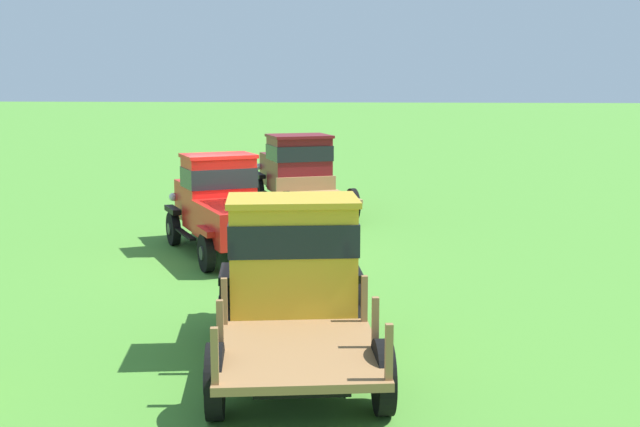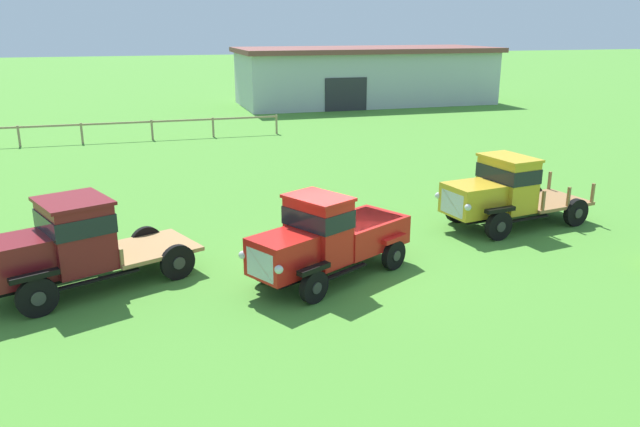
{
  "view_description": "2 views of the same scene",
  "coord_description": "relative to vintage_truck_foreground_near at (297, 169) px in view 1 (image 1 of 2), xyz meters",
  "views": [
    {
      "loc": [
        17.01,
        3.36,
        3.83
      ],
      "look_at": [
        0.2,
        1.89,
        1.0
      ],
      "focal_mm": 45.0,
      "sensor_mm": 36.0,
      "label": 1
    },
    {
      "loc": [
        -4.66,
        -14.26,
        6.13
      ],
      "look_at": [
        0.2,
        1.89,
        1.0
      ],
      "focal_mm": 35.0,
      "sensor_mm": 36.0,
      "label": 2
    }
  ],
  "objects": [
    {
      "name": "vintage_truck_midrow_center",
      "position": [
        12.54,
        1.4,
        -0.05
      ],
      "size": [
        5.23,
        2.73,
        2.25
      ],
      "color": "black",
      "rests_on": "ground"
    },
    {
      "name": "vintage_truck_second_in_line",
      "position": [
        6.15,
        -0.91,
        -0.14
      ],
      "size": [
        4.76,
        3.49,
        2.19
      ],
      "color": "black",
      "rests_on": "ground"
    },
    {
      "name": "vintage_truck_foreground_near",
      "position": [
        0.0,
        0.0,
        0.0
      ],
      "size": [
        5.49,
        3.57,
        2.24
      ],
      "color": "black",
      "rests_on": "ground"
    },
    {
      "name": "ground_plane",
      "position": [
        6.4,
        -0.62,
        -1.21
      ],
      "size": [
        240.0,
        240.0,
        0.0
      ],
      "primitive_type": "plane",
      "color": "#47842D"
    }
  ]
}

